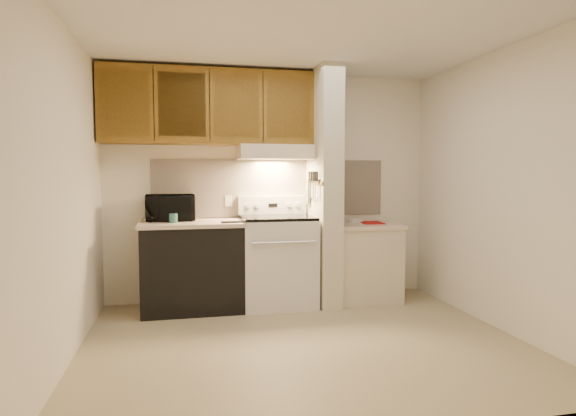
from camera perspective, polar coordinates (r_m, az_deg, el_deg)
name	(u,v)px	position (r m, az deg, el deg)	size (l,w,h in m)	color
floor	(304,342)	(4.16, 1.87, -15.54)	(3.60, 3.60, 0.00)	tan
ceiling	(304,35)	(4.07, 1.96, 19.82)	(3.60, 3.60, 0.00)	white
wall_back	(271,187)	(5.39, -1.99, 2.53)	(3.60, 0.02, 2.50)	white
wall_left	(67,194)	(3.89, -24.74, 1.56)	(0.02, 3.00, 2.50)	white
wall_right	(499,190)	(4.70, 23.75, 1.96)	(0.02, 3.00, 2.50)	white
backsplash	(271,188)	(5.37, -1.97, 2.37)	(2.60, 0.02, 0.63)	#F8E1CC
range_body	(277,262)	(5.13, -1.28, -6.43)	(0.76, 0.65, 0.92)	silver
oven_window	(283,264)	(4.82, -0.56, -6.63)	(0.50, 0.01, 0.30)	black
oven_handle	(284,242)	(4.74, -0.47, -4.11)	(0.02, 0.02, 0.65)	silver
cooktop	(277,218)	(5.07, -1.29, -1.14)	(0.74, 0.64, 0.03)	black
range_backguard	(272,205)	(5.34, -1.87, 0.37)	(0.76, 0.08, 0.20)	silver
range_display	(273,205)	(5.29, -1.79, 0.34)	(0.10, 0.01, 0.04)	black
range_knob_left_outer	(248,206)	(5.25, -4.79, 0.29)	(0.05, 0.05, 0.02)	silver
range_knob_left_inner	(257,205)	(5.26, -3.71, 0.31)	(0.05, 0.05, 0.02)	silver
range_knob_right_inner	(289,205)	(5.33, 0.12, 0.36)	(0.05, 0.05, 0.02)	silver
range_knob_right_outer	(298,205)	(5.35, 1.16, 0.38)	(0.05, 0.05, 0.02)	silver
dishwasher_front	(193,268)	(5.06, -11.22, -6.95)	(1.00, 0.63, 0.87)	black
left_countertop	(192,224)	(4.99, -11.29, -1.81)	(1.04, 0.67, 0.04)	beige
spoon_rest	(233,222)	(4.81, -6.48, -1.64)	(0.24, 0.08, 0.02)	black
teal_jar	(173,218)	(4.90, -13.45, -1.16)	(0.08, 0.08, 0.09)	#2F6663
outlet	(229,201)	(5.30, -7.05, 0.86)	(0.08, 0.01, 0.12)	beige
microwave	(170,208)	(5.12, -13.80, 0.04)	(0.49, 0.33, 0.27)	black
partition_pillar	(324,187)	(5.16, 4.28, 2.46)	(0.22, 0.70, 2.50)	beige
pillar_trim	(314,183)	(5.13, 3.04, 3.01)	(0.01, 0.70, 0.04)	brown
knife_strip	(314,181)	(5.08, 3.13, 3.22)	(0.02, 0.42, 0.04)	black
knife_blade_a	(317,191)	(4.92, 3.50, 2.03)	(0.01, 0.04, 0.16)	silver
knife_handle_a	(317,176)	(4.93, 3.47, 3.78)	(0.02, 0.02, 0.10)	black
knife_blade_b	(315,192)	(5.01, 3.21, 1.95)	(0.01, 0.04, 0.18)	silver
knife_handle_b	(315,176)	(5.00, 3.23, 3.78)	(0.02, 0.02, 0.10)	black
knife_blade_c	(313,192)	(5.09, 2.97, 1.87)	(0.01, 0.04, 0.20)	silver
knife_handle_c	(313,176)	(5.07, 3.02, 3.79)	(0.02, 0.02, 0.10)	black
knife_blade_d	(311,190)	(5.15, 2.79, 2.12)	(0.01, 0.04, 0.16)	silver
knife_handle_d	(311,176)	(5.15, 2.77, 3.79)	(0.02, 0.02, 0.10)	black
knife_blade_e	(309,191)	(5.23, 2.54, 2.05)	(0.01, 0.04, 0.18)	silver
knife_handle_e	(309,176)	(5.24, 2.52, 3.80)	(0.02, 0.02, 0.10)	black
oven_mitt	(308,193)	(5.29, 2.39, 1.79)	(0.03, 0.10, 0.23)	slate
right_cab_base	(364,264)	(5.40, 8.95, -6.53)	(0.70, 0.60, 0.81)	beige
right_countertop	(364,225)	(5.34, 9.00, -2.05)	(0.74, 0.64, 0.04)	beige
red_folder	(372,223)	(5.40, 9.89, -1.72)	(0.22, 0.31, 0.01)	#A6120D
white_box	(355,221)	(5.44, 8.00, -1.51)	(0.14, 0.09, 0.04)	white
range_hood	(275,152)	(5.17, -1.57, 6.62)	(0.78, 0.44, 0.15)	beige
hood_lip	(279,156)	(4.96, -1.12, 6.21)	(0.78, 0.04, 0.06)	beige
upper_cabinets	(209,107)	(5.18, -9.36, 11.68)	(2.18, 0.33, 0.77)	brown
cab_door_a	(125,103)	(5.04, -18.79, 11.73)	(0.46, 0.01, 0.63)	brown
cab_gap_a	(154,104)	(5.02, -15.63, 11.83)	(0.01, 0.01, 0.73)	black
cab_door_b	(182,104)	(5.01, -12.45, 11.90)	(0.46, 0.01, 0.63)	brown
cab_gap_b	(210,105)	(5.02, -9.27, 11.93)	(0.01, 0.01, 0.73)	black
cab_door_c	(237,106)	(5.04, -6.10, 11.92)	(0.46, 0.01, 0.63)	brown
cab_gap_c	(263,107)	(5.07, -2.98, 11.89)	(0.01, 0.01, 0.73)	black
cab_door_d	(289,108)	(5.13, 0.10, 11.81)	(0.46, 0.01, 0.63)	brown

